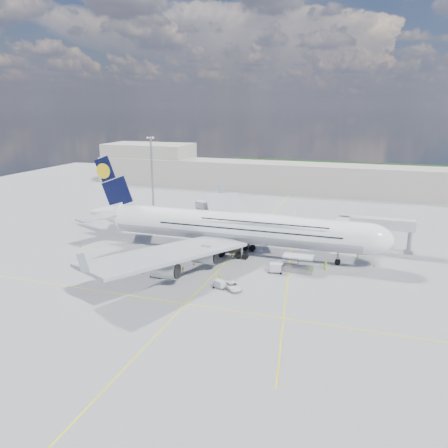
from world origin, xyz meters
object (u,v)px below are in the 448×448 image
(cone_wing_left_inner, at_px, (216,226))
(jet_bridge, at_px, (363,226))
(catering_truck_inner, at_px, (220,223))
(dolly_back, at_px, (161,256))
(cone_tail, at_px, (80,246))
(cargo_loader, at_px, (297,266))
(dolly_nose_far, at_px, (219,284))
(dolly_row_c, at_px, (156,276))
(crew_nose, at_px, (358,257))
(dolly_row_b, at_px, (145,259))
(service_van, at_px, (232,286))
(cone_wing_left_outer, at_px, (232,219))
(crew_van, at_px, (325,265))
(crew_loader, at_px, (310,272))
(cone_wing_right_inner, at_px, (194,264))
(dolly_row_a, at_px, (120,262))
(baggage_tug, at_px, (173,257))
(crew_wing, at_px, (183,269))
(crew_tug, at_px, (219,277))
(light_mast, at_px, (152,173))
(catering_truck_outer, at_px, (204,208))
(cone_nose, at_px, (374,266))
(dolly_nose_near, at_px, (276,268))
(airliner, at_px, (235,227))

(cone_wing_left_inner, bearing_deg, jet_bridge, -14.23)
(jet_bridge, xyz_separation_m, catering_truck_inner, (-40.15, 9.37, -5.24))
(dolly_back, bearing_deg, cone_tail, -175.13)
(cargo_loader, xyz_separation_m, dolly_nose_far, (-13.24, -14.20, -0.35))
(jet_bridge, height_order, dolly_row_c, jet_bridge)
(catering_truck_inner, bearing_deg, crew_nose, -36.84)
(dolly_row_b, relative_size, dolly_back, 0.86)
(dolly_nose_far, distance_m, cone_tail, 44.78)
(service_van, relative_size, cone_wing_left_outer, 8.95)
(jet_bridge, bearing_deg, cone_tail, -164.81)
(dolly_back, bearing_deg, crew_van, 20.17)
(dolly_row_b, height_order, cone_wing_left_inner, dolly_row_b)
(cargo_loader, distance_m, crew_loader, 3.43)
(dolly_nose_far, xyz_separation_m, cone_wing_right_inner, (-9.91, 10.67, -0.63))
(crew_loader, height_order, cone_wing_right_inner, crew_loader)
(dolly_row_a, xyz_separation_m, cone_wing_left_outer, (11.84, 47.74, -0.75))
(dolly_row_b, relative_size, cone_tail, 5.01)
(baggage_tug, xyz_separation_m, crew_nose, (41.78, 13.19, 0.12))
(crew_loader, distance_m, crew_wing, 27.45)
(cone_wing_right_inner, bearing_deg, jet_bridge, 30.84)
(dolly_row_b, bearing_deg, crew_van, 25.27)
(crew_nose, xyz_separation_m, crew_van, (-6.69, -8.32, 0.11))
(cargo_loader, bearing_deg, dolly_row_a, -166.54)
(cargo_loader, relative_size, service_van, 1.64)
(crew_tug, distance_m, cone_wing_right_inner, 11.18)
(dolly_row_b, distance_m, dolly_nose_far, 22.58)
(jet_bridge, bearing_deg, light_mast, 160.98)
(dolly_row_a, distance_m, dolly_nose_far, 26.04)
(cone_wing_left_outer, bearing_deg, cargo_loader, -54.96)
(catering_truck_outer, height_order, cone_nose, catering_truck_outer)
(crew_van, bearing_deg, crew_tug, 75.91)
(cargo_loader, bearing_deg, crew_tug, -143.87)
(light_mast, relative_size, dolly_nose_near, 6.99)
(light_mast, relative_size, cone_wing_left_inner, 47.18)
(light_mast, distance_m, catering_truck_inner, 35.07)
(crew_loader, xyz_separation_m, crew_tug, (-17.43, -8.91, 0.04))
(airliner, relative_size, baggage_tug, 28.96)
(cargo_loader, relative_size, crew_tug, 5.32)
(dolly_row_c, height_order, catering_truck_outer, catering_truck_outer)
(dolly_nose_far, xyz_separation_m, crew_loader, (16.20, 12.55, -0.13))
(cone_wing_right_inner, bearing_deg, dolly_back, 177.22)
(service_van, distance_m, cone_wing_left_inner, 46.32)
(cone_wing_right_inner, bearing_deg, dolly_nose_far, -47.13)
(catering_truck_inner, relative_size, service_van, 1.17)
(dolly_nose_far, height_order, catering_truck_outer, catering_truck_outer)
(baggage_tug, bearing_deg, service_van, -48.06)
(crew_loader, bearing_deg, crew_van, 78.12)
(light_mast, relative_size, dolly_nose_far, 8.53)
(dolly_row_b, relative_size, dolly_nose_near, 0.86)
(catering_truck_outer, bearing_deg, light_mast, -143.93)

